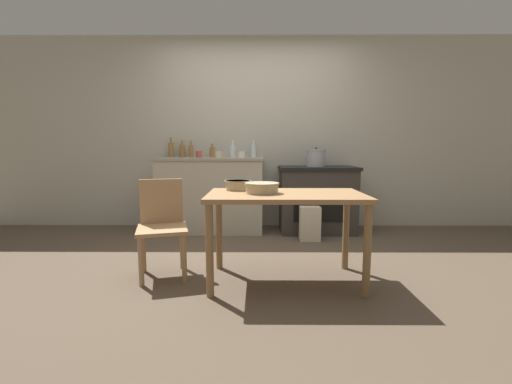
# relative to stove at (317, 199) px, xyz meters

# --- Properties ---
(ground_plane) EXTENTS (14.00, 14.00, 0.00)m
(ground_plane) POSITION_rel_stove_xyz_m (-0.78, -1.25, -0.42)
(ground_plane) COLOR brown
(wall_back) EXTENTS (8.00, 0.07, 2.55)m
(wall_back) POSITION_rel_stove_xyz_m (-0.78, 0.34, 0.85)
(wall_back) COLOR #B2AD9E
(wall_back) RESTS_ON ground_plane
(counter_cabinet) EXTENTS (1.36, 0.61, 0.96)m
(counter_cabinet) POSITION_rel_stove_xyz_m (-1.37, 0.01, 0.06)
(counter_cabinet) COLOR #B2A893
(counter_cabinet) RESTS_ON ground_plane
(stove) EXTENTS (0.98, 0.64, 0.84)m
(stove) POSITION_rel_stove_xyz_m (0.00, 0.00, 0.00)
(stove) COLOR #38332D
(stove) RESTS_ON ground_plane
(work_table) EXTENTS (1.22, 0.69, 0.72)m
(work_table) POSITION_rel_stove_xyz_m (-0.54, -1.72, 0.20)
(work_table) COLOR #997047
(work_table) RESTS_ON ground_plane
(chair) EXTENTS (0.49, 0.49, 0.81)m
(chair) POSITION_rel_stove_xyz_m (-1.57, -1.56, 0.01)
(chair) COLOR #A87F56
(chair) RESTS_ON ground_plane
(flour_sack) EXTENTS (0.24, 0.16, 0.40)m
(flour_sack) POSITION_rel_stove_xyz_m (-0.16, -0.48, -0.22)
(flour_sack) COLOR beige
(flour_sack) RESTS_ON ground_plane
(stock_pot) EXTENTS (0.25, 0.25, 0.24)m
(stock_pot) POSITION_rel_stove_xyz_m (-0.02, 0.02, 0.53)
(stock_pot) COLOR #A8A8AD
(stock_pot) RESTS_ON stove
(mixing_bowl_large) EXTENTS (0.27, 0.27, 0.08)m
(mixing_bowl_large) POSITION_rel_stove_xyz_m (-0.73, -1.72, 0.35)
(mixing_bowl_large) COLOR tan
(mixing_bowl_large) RESTS_ON work_table
(mixing_bowl_small) EXTENTS (0.23, 0.23, 0.08)m
(mixing_bowl_small) POSITION_rel_stove_xyz_m (-0.93, -1.51, 0.35)
(mixing_bowl_small) COLOR tan
(mixing_bowl_small) RESTS_ON work_table
(bottle_far_left) EXTENTS (0.07, 0.07, 0.18)m
(bottle_far_left) POSITION_rel_stove_xyz_m (-1.37, 0.18, 0.60)
(bottle_far_left) COLOR olive
(bottle_far_left) RESTS_ON counter_cabinet
(bottle_left) EXTENTS (0.07, 0.07, 0.23)m
(bottle_left) POSITION_rel_stove_xyz_m (-1.78, 0.21, 0.62)
(bottle_left) COLOR olive
(bottle_left) RESTS_ON counter_cabinet
(bottle_mid_left) EXTENTS (0.06, 0.06, 0.22)m
(bottle_mid_left) POSITION_rel_stove_xyz_m (-1.65, 0.16, 0.62)
(bottle_mid_left) COLOR olive
(bottle_mid_left) RESTS_ON counter_cabinet
(bottle_center_left) EXTENTS (0.07, 0.07, 0.23)m
(bottle_center_left) POSITION_rel_stove_xyz_m (-0.82, 0.20, 0.62)
(bottle_center_left) COLOR silver
(bottle_center_left) RESTS_ON counter_cabinet
(bottle_center) EXTENTS (0.08, 0.08, 0.22)m
(bottle_center) POSITION_rel_stove_xyz_m (-1.09, 0.05, 0.62)
(bottle_center) COLOR silver
(bottle_center) RESTS_ON counter_cabinet
(bottle_center_right) EXTENTS (0.07, 0.07, 0.27)m
(bottle_center_right) POSITION_rel_stove_xyz_m (-1.93, 0.21, 0.63)
(bottle_center_right) COLOR olive
(bottle_center_right) RESTS_ON counter_cabinet
(cup_mid_right) EXTENTS (0.08, 0.08, 0.09)m
(cup_mid_right) POSITION_rel_stove_xyz_m (-1.25, -0.20, 0.58)
(cup_mid_right) COLOR beige
(cup_mid_right) RESTS_ON counter_cabinet
(cup_right) EXTENTS (0.09, 0.09, 0.08)m
(cup_right) POSITION_rel_stove_xyz_m (-0.97, -0.09, 0.57)
(cup_right) COLOR silver
(cup_right) RESTS_ON counter_cabinet
(cup_far_right) EXTENTS (0.08, 0.08, 0.09)m
(cup_far_right) POSITION_rel_stove_xyz_m (-1.51, -0.05, 0.58)
(cup_far_right) COLOR #B74C42
(cup_far_right) RESTS_ON counter_cabinet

